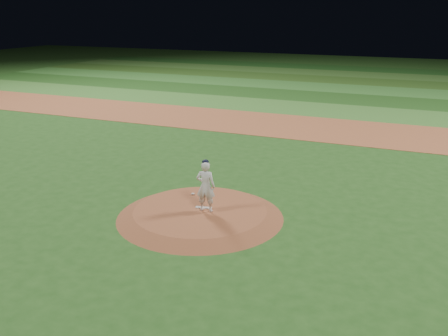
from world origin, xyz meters
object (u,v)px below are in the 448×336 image
at_px(pitching_rubber, 204,208).
at_px(pitcher_on_mound, 206,186).
at_px(rosin_bag, 193,194).
at_px(pitchers_mound, 200,213).

relative_size(pitching_rubber, pitcher_on_mound, 0.31).
bearing_deg(pitching_rubber, pitcher_on_mound, -60.43).
xyz_separation_m(pitching_rubber, pitcher_on_mound, (0.17, -0.19, 0.85)).
bearing_deg(pitcher_on_mound, rosin_bag, 132.52).
height_order(pitchers_mound, pitching_rubber, pitching_rubber).
distance_m(pitchers_mound, rosin_bag, 1.42).
relative_size(rosin_bag, pitcher_on_mound, 0.07).
bearing_deg(pitcher_on_mound, pitching_rubber, 131.95).
bearing_deg(pitching_rubber, pitchers_mound, -117.35).
relative_size(pitching_rubber, rosin_bag, 4.47).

